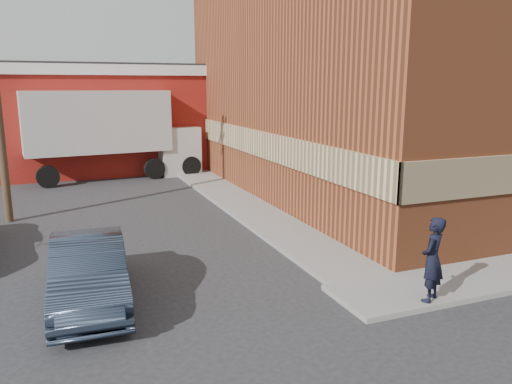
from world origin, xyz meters
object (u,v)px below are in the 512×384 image
object	(u,v)px
brick_building	(406,81)
man	(432,259)
warehouse	(52,118)
box_truck	(114,128)
sedan	(89,272)

from	to	relation	value
brick_building	man	size ratio (longest dim) A/B	10.21
warehouse	box_truck	world-z (taller)	warehouse
warehouse	man	distance (m)	22.79
box_truck	man	bearing A→B (deg)	-81.64
brick_building	box_truck	distance (m)	13.83
sedan	warehouse	bearing A→B (deg)	94.38
box_truck	warehouse	bearing A→B (deg)	120.27
man	box_truck	xyz separation A→B (m)	(-4.37, 17.63, 1.45)
brick_building	warehouse	xyz separation A→B (m)	(-14.50, 11.00, -1.87)
man	sedan	xyz separation A→B (m)	(-6.57, 2.75, -0.31)
man	warehouse	bearing A→B (deg)	-103.96
man	sedan	distance (m)	7.13
sedan	box_truck	size ratio (longest dim) A/B	0.48
sedan	brick_building	bearing A→B (deg)	31.82
warehouse	box_truck	distance (m)	4.85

